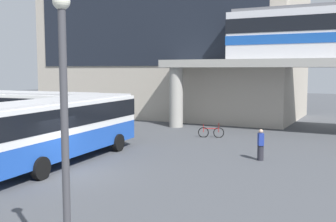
% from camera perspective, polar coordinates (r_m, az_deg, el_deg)
% --- Properties ---
extents(ground_plane, '(120.00, 120.00, 0.00)m').
position_cam_1_polar(ground_plane, '(27.20, 0.25, -4.07)').
color(ground_plane, '#47494F').
extents(station_building, '(25.57, 11.91, 18.53)m').
position_cam_1_polar(station_building, '(42.74, 0.40, 12.00)').
color(station_building, '#B2A899').
rests_on(station_building, ground_plane).
extents(bus_main, '(3.39, 11.20, 3.22)m').
position_cam_1_polar(bus_main, '(21.17, -14.71, -1.67)').
color(bus_main, '#1E4CB2').
rests_on(bus_main, ground_plane).
extents(bus_secondary, '(11.25, 3.75, 3.22)m').
position_cam_1_polar(bus_secondary, '(28.51, -20.01, 0.07)').
color(bus_secondary, '#268C33').
rests_on(bus_secondary, ground_plane).
extents(bicycle_red, '(1.70, 0.69, 1.04)m').
position_cam_1_polar(bicycle_red, '(28.29, 6.04, -2.98)').
color(bicycle_red, black).
rests_on(bicycle_red, ground_plane).
extents(pedestrian_near_building, '(0.41, 0.47, 1.63)m').
position_cam_1_polar(pedestrian_near_building, '(21.60, 12.83, -4.77)').
color(pedestrian_near_building, '#26262D').
rests_on(pedestrian_near_building, ground_plane).
extents(lamp_post, '(0.36, 0.36, 6.23)m').
position_cam_1_polar(lamp_post, '(8.67, -14.29, -0.99)').
color(lamp_post, '#3F3F44').
rests_on(lamp_post, ground_plane).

